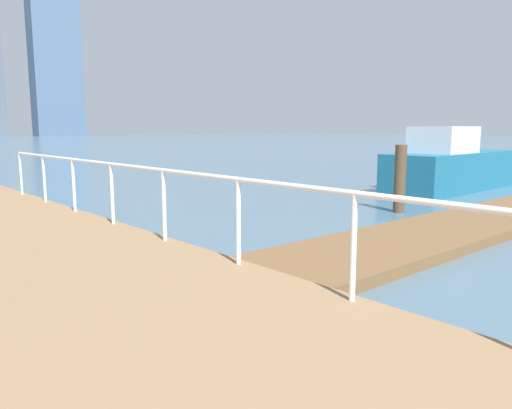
{
  "coord_description": "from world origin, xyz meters",
  "views": [
    {
      "loc": [
        -6.88,
        5.13,
        2.05
      ],
      "look_at": [
        -1.57,
        11.18,
        0.81
      ],
      "focal_mm": 34.62,
      "sensor_mm": 36.0,
      "label": 1
    }
  ],
  "objects": [
    {
      "name": "moored_boat_1",
      "position": [
        9.03,
        13.26,
        0.8
      ],
      "size": [
        6.34,
        2.11,
        2.13
      ],
      "color": "#1E6B8C",
      "rests_on": "ground_plane"
    },
    {
      "name": "floating_dock",
      "position": [
        2.06,
        9.75,
        0.09
      ],
      "size": [
        11.12,
        2.0,
        0.18
      ],
      "primitive_type": "cube",
      "color": "brown",
      "rests_on": "ground_plane"
    },
    {
      "name": "dock_piling_0",
      "position": [
        3.76,
        11.87,
        0.83
      ],
      "size": [
        0.28,
        0.28,
        1.67
      ],
      "primitive_type": "cylinder",
      "color": "brown",
      "rests_on": "ground_plane"
    },
    {
      "name": "ground_plane",
      "position": [
        0.0,
        20.0,
        0.0
      ],
      "size": [
        300.0,
        300.0,
        0.0
      ],
      "primitive_type": "plane",
      "color": "slate"
    },
    {
      "name": "boardwalk_railing",
      "position": [
        -3.15,
        7.1,
        1.24
      ],
      "size": [
        0.06,
        22.65,
        1.08
      ],
      "color": "white",
      "rests_on": "boardwalk"
    }
  ]
}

